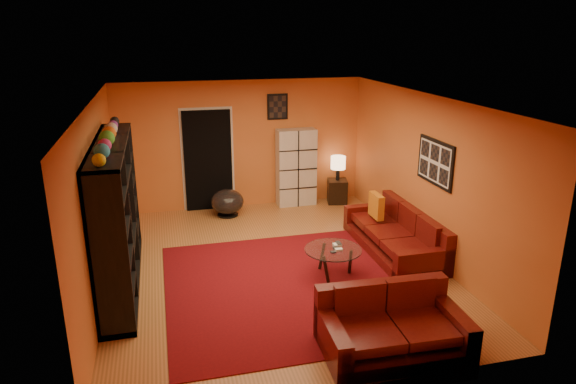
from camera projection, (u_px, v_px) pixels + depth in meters
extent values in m
plane|color=#985D2F|center=(275.00, 266.00, 8.07)|extent=(6.00, 6.00, 0.00)
plane|color=white|center=(273.00, 100.00, 7.28)|extent=(6.00, 6.00, 0.00)
plane|color=#CD672D|center=(242.00, 145.00, 10.44)|extent=(6.00, 0.00, 6.00)
plane|color=#CD672D|center=(343.00, 277.00, 4.90)|extent=(6.00, 0.00, 6.00)
plane|color=#CD672D|center=(98.00, 200.00, 7.09)|extent=(0.00, 6.00, 6.00)
plane|color=#CD672D|center=(425.00, 176.00, 8.26)|extent=(0.00, 6.00, 6.00)
cube|color=#540910|center=(292.00, 285.00, 7.45)|extent=(3.60, 3.60, 0.01)
cube|color=black|center=(208.00, 161.00, 10.33)|extent=(0.95, 0.10, 2.04)
cube|color=black|center=(435.00, 162.00, 7.88)|extent=(0.03, 1.00, 0.70)
cube|color=black|center=(277.00, 107.00, 10.37)|extent=(0.42, 0.03, 0.52)
cube|color=black|center=(117.00, 216.00, 7.22)|extent=(0.45, 3.00, 2.10)
imported|color=black|center=(121.00, 222.00, 7.16)|extent=(0.94, 0.12, 0.54)
cube|color=#4C0B0A|center=(393.00, 242.00, 8.57)|extent=(0.94, 2.28, 0.32)
cube|color=#4C0B0A|center=(415.00, 225.00, 8.58)|extent=(0.19, 2.28, 0.85)
cube|color=#4C0B0A|center=(424.00, 260.00, 7.56)|extent=(0.93, 0.18, 0.62)
cube|color=#4C0B0A|center=(369.00, 212.00, 9.50)|extent=(0.93, 0.18, 0.62)
cube|color=#4C0B0A|center=(410.00, 239.00, 7.88)|extent=(0.71, 0.62, 0.12)
cube|color=#4C0B0A|center=(392.00, 225.00, 8.47)|extent=(0.71, 0.62, 0.12)
cube|color=#4C0B0A|center=(376.00, 212.00, 9.06)|extent=(0.71, 0.62, 0.12)
cube|color=#4C0B0A|center=(393.00, 338.00, 5.91)|extent=(1.68, 1.05, 0.32)
cube|color=#4C0B0A|center=(381.00, 301.00, 6.20)|extent=(1.64, 0.25, 0.85)
cube|color=#4C0B0A|center=(452.00, 320.00, 6.01)|extent=(0.22, 0.99, 0.62)
cube|color=#4C0B0A|center=(332.00, 335.00, 5.72)|extent=(0.22, 0.99, 0.62)
cube|color=#4C0B0A|center=(422.00, 313.00, 5.84)|extent=(0.65, 0.79, 0.12)
cube|color=#4C0B0A|center=(369.00, 320.00, 5.71)|extent=(0.65, 0.79, 0.12)
cube|color=orange|center=(376.00, 206.00, 8.89)|extent=(0.12, 0.42, 0.42)
cylinder|color=silver|center=(333.00, 250.00, 7.63)|extent=(0.85, 0.85, 0.02)
cylinder|color=black|center=(350.00, 262.00, 7.71)|extent=(0.05, 0.05, 0.41)
cylinder|color=black|center=(322.00, 256.00, 7.90)|extent=(0.05, 0.05, 0.41)
cylinder|color=black|center=(326.00, 270.00, 7.47)|extent=(0.05, 0.05, 0.41)
cube|color=beige|center=(296.00, 167.00, 10.67)|extent=(0.81, 0.37, 1.60)
cylinder|color=black|center=(228.00, 215.00, 10.23)|extent=(0.44, 0.44, 0.03)
cylinder|color=black|center=(228.00, 211.00, 10.20)|extent=(0.06, 0.06, 0.15)
ellipsoid|color=#393232|center=(227.00, 202.00, 10.14)|extent=(0.65, 0.65, 0.49)
cube|color=black|center=(337.00, 191.00, 10.93)|extent=(0.48, 0.48, 0.50)
cylinder|color=black|center=(338.00, 174.00, 10.81)|extent=(0.08, 0.08, 0.25)
cylinder|color=#FFC88C|center=(338.00, 163.00, 10.73)|extent=(0.31, 0.31, 0.27)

